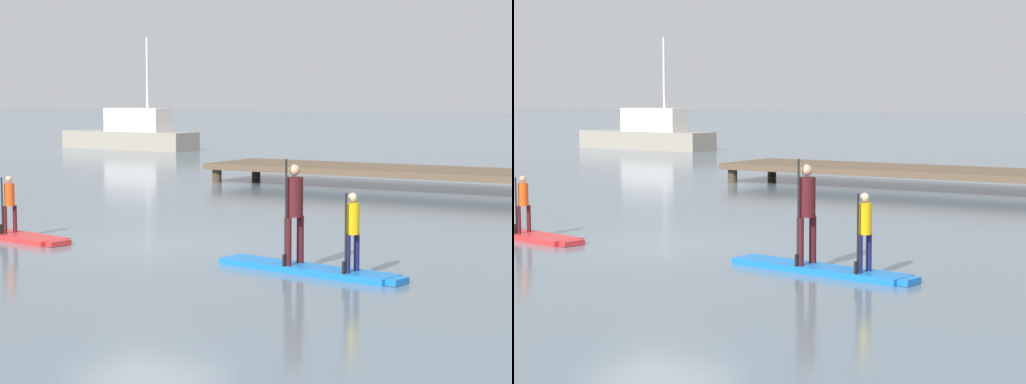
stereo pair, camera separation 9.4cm
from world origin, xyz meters
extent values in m
plane|color=slate|center=(0.00, 0.00, 0.00)|extent=(240.00, 240.00, 0.00)
cube|color=red|center=(-2.72, -0.58, 0.05)|extent=(2.87, 1.09, 0.10)
cube|color=red|center=(-1.28, -0.83, 0.05)|extent=(0.31, 0.47, 0.09)
cylinder|color=#4C1419|center=(-2.63, -0.49, 0.35)|extent=(0.08, 0.08, 0.50)
cylinder|color=#4C1419|center=(-2.67, -0.70, 0.35)|extent=(0.08, 0.08, 0.50)
cylinder|color=#E54C14|center=(-2.65, -0.59, 0.81)|extent=(0.21, 0.21, 0.41)
sphere|color=tan|center=(-2.65, -0.59, 1.10)|extent=(0.12, 0.12, 0.12)
cylinder|color=black|center=(-2.68, -0.76, 0.62)|extent=(0.03, 0.03, 1.04)
cube|color=black|center=(-2.68, -0.76, 0.19)|extent=(0.05, 0.14, 0.18)
cube|color=blue|center=(3.69, -0.86, 0.05)|extent=(3.00, 0.90, 0.10)
cube|color=blue|center=(5.20, -1.05, 0.05)|extent=(0.29, 0.40, 0.09)
cylinder|color=#4C1419|center=(3.49, -0.68, 0.46)|extent=(0.11, 0.11, 0.72)
cylinder|color=#4C1419|center=(3.45, -0.99, 0.46)|extent=(0.11, 0.11, 0.72)
cylinder|color=#4C1419|center=(3.47, -0.83, 1.12)|extent=(0.30, 0.30, 0.59)
sphere|color=tan|center=(3.47, -0.83, 1.52)|extent=(0.17, 0.17, 0.17)
cylinder|color=black|center=(3.44, -1.04, 0.90)|extent=(0.03, 0.03, 1.59)
cube|color=black|center=(3.44, -1.04, 0.19)|extent=(0.05, 0.14, 0.18)
cylinder|color=#19194C|center=(4.51, -0.85, 0.37)|extent=(0.08, 0.08, 0.54)
cylinder|color=#19194C|center=(4.48, -1.08, 0.37)|extent=(0.08, 0.08, 0.54)
cylinder|color=#F2B20C|center=(4.49, -0.96, 0.87)|extent=(0.22, 0.22, 0.45)
sphere|color=beige|center=(4.49, -0.96, 1.18)|extent=(0.13, 0.13, 0.13)
cylinder|color=black|center=(4.47, -1.13, 0.68)|extent=(0.03, 0.03, 1.15)
cube|color=black|center=(4.47, -1.13, 0.19)|extent=(0.05, 0.14, 0.18)
cube|color=#9E9384|center=(-19.52, 24.08, 0.43)|extent=(7.32, 2.17, 0.87)
cube|color=white|center=(-19.00, 24.05, 1.43)|extent=(3.35, 1.34, 1.12)
cylinder|color=silver|center=(-18.34, 24.02, 3.65)|extent=(0.12, 0.12, 3.33)
cube|color=brown|center=(0.19, 12.38, 0.48)|extent=(12.83, 2.88, 0.18)
cylinder|color=#473828|center=(-5.93, 11.24, 0.29)|extent=(0.28, 0.28, 0.57)
cylinder|color=#473828|center=(-5.93, 13.52, 0.29)|extent=(0.28, 0.28, 0.57)
camera|label=1|loc=(10.65, -13.75, 2.64)|focal=69.84mm
camera|label=2|loc=(10.73, -13.70, 2.64)|focal=69.84mm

